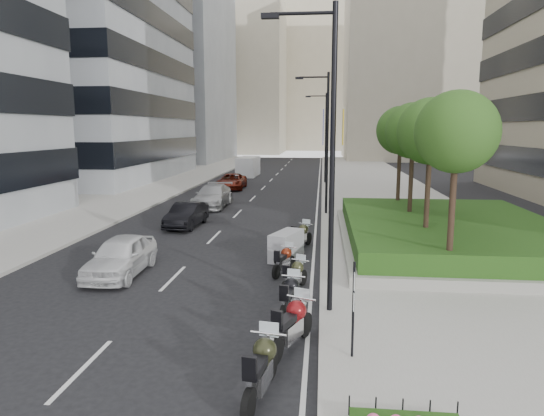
# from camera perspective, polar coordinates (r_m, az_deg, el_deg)

# --- Properties ---
(ground) EXTENTS (160.00, 160.00, 0.00)m
(ground) POSITION_cam_1_polar(r_m,az_deg,el_deg) (14.75, -10.59, -12.99)
(ground) COLOR black
(ground) RESTS_ON ground
(sidewalk_right) EXTENTS (10.00, 100.00, 0.15)m
(sidewalk_right) POSITION_cam_1_polar(r_m,az_deg,el_deg) (43.69, 12.45, 1.93)
(sidewalk_right) COLOR #9E9B93
(sidewalk_right) RESTS_ON ground
(sidewalk_left) EXTENTS (8.00, 100.00, 0.15)m
(sidewalk_left) POSITION_cam_1_polar(r_m,az_deg,el_deg) (46.26, -14.37, 2.26)
(sidewalk_left) COLOR #9E9B93
(sidewalk_left) RESTS_ON ground
(lane_edge) EXTENTS (0.12, 100.00, 0.01)m
(lane_edge) POSITION_cam_1_polar(r_m,az_deg,el_deg) (43.41, 5.47, 1.97)
(lane_edge) COLOR silver
(lane_edge) RESTS_ON ground
(lane_centre) EXTENTS (0.12, 100.00, 0.01)m
(lane_centre) POSITION_cam_1_polar(r_m,az_deg,el_deg) (43.76, -1.35, 2.07)
(lane_centre) COLOR silver
(lane_centre) RESTS_ON ground
(building_grey_far) EXTENTS (22.00, 26.00, 30.00)m
(building_grey_far) POSITION_cam_1_polar(r_m,az_deg,el_deg) (88.16, -13.10, 15.28)
(building_grey_far) COLOR gray
(building_grey_far) RESTS_ON ground
(building_cream_right) EXTENTS (28.00, 24.00, 36.00)m
(building_cream_right) POSITION_cam_1_polar(r_m,az_deg,el_deg) (95.59, 17.46, 16.43)
(building_cream_right) COLOR #B7AD93
(building_cream_right) RESTS_ON ground
(building_cream_left) EXTENTS (26.00, 24.00, 34.00)m
(building_cream_left) POSITION_cam_1_polar(r_m,az_deg,el_deg) (115.74, -5.24, 15.01)
(building_cream_left) COLOR #B7AD93
(building_cream_left) RESTS_ON ground
(building_cream_centre) EXTENTS (30.00, 24.00, 38.00)m
(building_cream_centre) POSITION_cam_1_polar(r_m,az_deg,el_deg) (133.75, 5.22, 15.10)
(building_cream_centre) COLOR #B7AD93
(building_cream_centre) RESTS_ON ground
(planter) EXTENTS (10.00, 14.00, 0.40)m
(planter) POSITION_cam_1_polar(r_m,az_deg,el_deg) (24.39, 20.03, -3.57)
(planter) COLOR gray
(planter) RESTS_ON sidewalk_right
(hedge) EXTENTS (9.40, 13.40, 0.80)m
(hedge) POSITION_cam_1_polar(r_m,az_deg,el_deg) (24.26, 20.11, -2.19)
(hedge) COLOR #134012
(hedge) RESTS_ON planter
(tree_0) EXTENTS (2.80, 2.80, 6.30)m
(tree_0) POSITION_cam_1_polar(r_m,az_deg,el_deg) (17.64, 20.90, 8.29)
(tree_0) COLOR #332319
(tree_0) RESTS_ON planter
(tree_1) EXTENTS (2.80, 2.80, 6.30)m
(tree_1) POSITION_cam_1_polar(r_m,az_deg,el_deg) (21.53, 18.17, 8.52)
(tree_1) COLOR #332319
(tree_1) RESTS_ON planter
(tree_2) EXTENTS (2.80, 2.80, 6.30)m
(tree_2) POSITION_cam_1_polar(r_m,az_deg,el_deg) (25.45, 16.28, 8.67)
(tree_2) COLOR #332319
(tree_2) RESTS_ON planter
(tree_3) EXTENTS (2.80, 2.80, 6.30)m
(tree_3) POSITION_cam_1_polar(r_m,az_deg,el_deg) (29.40, 14.89, 8.78)
(tree_3) COLOR #332319
(tree_3) RESTS_ON planter
(lamp_post_0) EXTENTS (2.34, 0.45, 9.00)m
(lamp_post_0) POSITION_cam_1_polar(r_m,az_deg,el_deg) (14.06, 6.52, 7.25)
(lamp_post_0) COLOR black
(lamp_post_0) RESTS_ON ground
(lamp_post_1) EXTENTS (2.34, 0.45, 9.00)m
(lamp_post_1) POSITION_cam_1_polar(r_m,az_deg,el_deg) (31.06, 6.24, 8.39)
(lamp_post_1) COLOR black
(lamp_post_1) RESTS_ON ground
(lamp_post_2) EXTENTS (2.34, 0.45, 9.00)m
(lamp_post_2) POSITION_cam_1_polar(r_m,az_deg,el_deg) (49.06, 6.16, 8.73)
(lamp_post_2) COLOR black
(lamp_post_2) RESTS_ON ground
(parking_sign) EXTENTS (0.06, 0.32, 2.50)m
(parking_sign) POSITION_cam_1_polar(r_m,az_deg,el_deg) (11.82, 9.55, -11.14)
(parking_sign) COLOR black
(parking_sign) RESTS_ON ground
(motorcycle_0) EXTENTS (0.80, 2.40, 1.20)m
(motorcycle_0) POSITION_cam_1_polar(r_m,az_deg,el_deg) (10.61, -1.25, -18.34)
(motorcycle_0) COLOR black
(motorcycle_0) RESTS_ON ground
(motorcycle_1) EXTENTS (1.12, 2.31, 1.21)m
(motorcycle_1) POSITION_cam_1_polar(r_m,az_deg,el_deg) (12.64, 2.36, -13.56)
(motorcycle_1) COLOR black
(motorcycle_1) RESTS_ON ground
(motorcycle_2) EXTENTS (0.73, 2.19, 1.09)m
(motorcycle_2) POSITION_cam_1_polar(r_m,az_deg,el_deg) (14.75, 2.10, -10.40)
(motorcycle_2) COLOR black
(motorcycle_2) RESTS_ON ground
(motorcycle_3) EXTENTS (0.92, 1.90, 1.00)m
(motorcycle_3) POSITION_cam_1_polar(r_m,az_deg,el_deg) (16.92, 2.70, -7.97)
(motorcycle_3) COLOR black
(motorcycle_3) RESTS_ON ground
(motorcycle_4) EXTENTS (0.85, 1.90, 0.98)m
(motorcycle_4) POSITION_cam_1_polar(r_m,az_deg,el_deg) (18.83, 1.44, -6.18)
(motorcycle_4) COLOR black
(motorcycle_4) RESTS_ON ground
(motorcycle_5) EXTENTS (1.45, 2.17, 1.22)m
(motorcycle_5) POSITION_cam_1_polar(r_m,az_deg,el_deg) (20.72, 1.69, -4.49)
(motorcycle_5) COLOR black
(motorcycle_5) RESTS_ON ground
(motorcycle_6) EXTENTS (1.07, 2.06, 1.10)m
(motorcycle_6) POSITION_cam_1_polar(r_m,az_deg,el_deg) (22.77, 3.43, -3.29)
(motorcycle_6) COLOR black
(motorcycle_6) RESTS_ON ground
(car_a) EXTENTS (1.87, 4.45, 1.50)m
(car_a) POSITION_cam_1_polar(r_m,az_deg,el_deg) (19.48, -17.38, -5.39)
(car_a) COLOR white
(car_a) RESTS_ON ground
(car_b) EXTENTS (1.68, 4.23, 1.37)m
(car_b) POSITION_cam_1_polar(r_m,az_deg,el_deg) (28.02, -10.03, -0.82)
(car_b) COLOR black
(car_b) RESTS_ON ground
(car_c) EXTENTS (2.25, 5.43, 1.57)m
(car_c) POSITION_cam_1_polar(r_m,az_deg,el_deg) (34.83, -7.00, 1.41)
(car_c) COLOR #ADAEB0
(car_c) RESTS_ON ground
(car_d) EXTENTS (2.51, 5.17, 1.42)m
(car_d) POSITION_cam_1_polar(r_m,az_deg,el_deg) (45.00, -4.78, 3.14)
(car_d) COLOR maroon
(car_d) RESTS_ON ground
(delivery_van) EXTENTS (2.20, 5.38, 2.23)m
(delivery_van) POSITION_cam_1_polar(r_m,az_deg,el_deg) (56.94, -2.85, 4.80)
(delivery_van) COLOR white
(delivery_van) RESTS_ON ground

